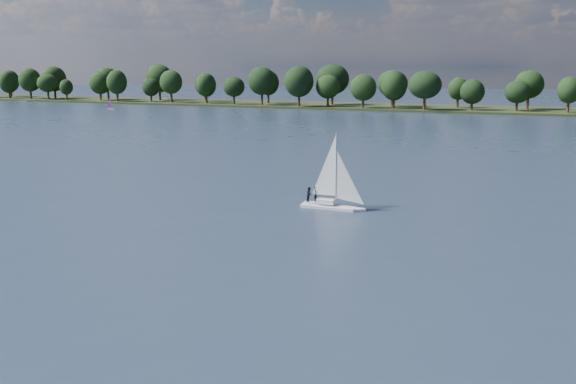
# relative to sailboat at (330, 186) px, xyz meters

# --- Properties ---
(ground) EXTENTS (700.00, 700.00, 0.00)m
(ground) POSITION_rel_sailboat_xyz_m (-7.46, 59.85, -2.41)
(ground) COLOR #233342
(ground) RESTS_ON ground
(far_shore) EXTENTS (660.00, 40.00, 1.50)m
(far_shore) POSITION_rel_sailboat_xyz_m (-7.46, 171.85, -2.41)
(far_shore) COLOR black
(far_shore) RESTS_ON ground
(sailboat) EXTENTS (6.56, 1.84, 8.63)m
(sailboat) POSITION_rel_sailboat_xyz_m (0.00, 0.00, 0.00)
(sailboat) COLOR white
(sailboat) RESTS_ON ground
(dinghy_pink) EXTENTS (3.33, 2.43, 4.96)m
(dinghy_pink) POSITION_rel_sailboat_xyz_m (-127.34, 121.68, -1.24)
(dinghy_pink) COLOR silver
(dinghy_pink) RESTS_ON ground
(pontoon) EXTENTS (4.23, 2.52, 0.50)m
(pontoon) POSITION_rel_sailboat_xyz_m (-198.65, 150.70, -2.41)
(pontoon) COLOR slate
(pontoon) RESTS_ON ground
(treeline) EXTENTS (563.11, 74.10, 18.00)m
(treeline) POSITION_rel_sailboat_xyz_m (-17.96, 168.21, 5.71)
(treeline) COLOR black
(treeline) RESTS_ON ground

